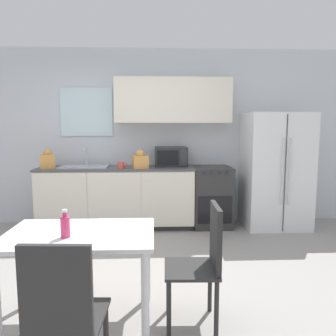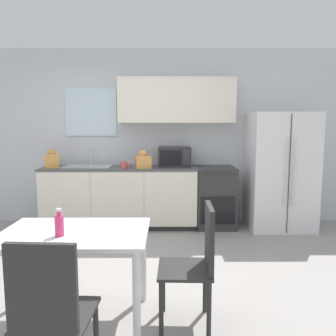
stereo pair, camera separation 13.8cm
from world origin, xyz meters
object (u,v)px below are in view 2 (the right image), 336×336
at_px(dining_table, 75,245).
at_px(dining_chair_near, 50,308).
at_px(microwave, 174,157).
at_px(drink_bottle, 59,225).
at_px(coffee_mug, 124,165).
at_px(dining_chair_side, 198,257).
at_px(refrigerator, 280,171).
at_px(oven_range, 215,197).

height_order(dining_table, dining_chair_near, dining_chair_near).
xyz_separation_m(microwave, drink_bottle, (-0.90, -2.66, -0.26)).
bearing_deg(coffee_mug, dining_table, -92.45).
bearing_deg(dining_chair_near, dining_chair_side, 42.24).
height_order(microwave, drink_bottle, microwave).
distance_m(microwave, drink_bottle, 2.82).
distance_m(dining_table, dining_chair_side, 0.93).
relative_size(coffee_mug, dining_chair_near, 0.14).
bearing_deg(refrigerator, microwave, 174.57).
height_order(microwave, dining_chair_side, microwave).
height_order(microwave, dining_chair_near, microwave).
relative_size(oven_range, dining_chair_side, 0.98).
height_order(dining_table, drink_bottle, drink_bottle).
bearing_deg(coffee_mug, drink_bottle, -94.24).
bearing_deg(oven_range, dining_chair_near, -113.06).
xyz_separation_m(refrigerator, dining_chair_side, (-1.46, -2.45, -0.32)).
xyz_separation_m(microwave, coffee_mug, (-0.72, -0.31, -0.10)).
relative_size(refrigerator, dining_table, 1.55).
bearing_deg(dining_chair_near, drink_bottle, 106.04).
bearing_deg(coffee_mug, refrigerator, 3.97).
height_order(coffee_mug, dining_chair_side, coffee_mug).
bearing_deg(dining_table, microwave, 72.17).
xyz_separation_m(dining_table, dining_chair_side, (0.93, -0.05, -0.08)).
distance_m(dining_chair_near, dining_chair_side, 1.11).
distance_m(coffee_mug, dining_table, 2.27).
bearing_deg(dining_chair_side, coffee_mug, 21.91).
height_order(dining_table, dining_chair_side, dining_chair_side).
relative_size(microwave, dining_chair_near, 0.52).
bearing_deg(dining_table, drink_bottle, -126.63).
bearing_deg(dining_table, oven_range, 59.80).
bearing_deg(drink_bottle, dining_chair_side, 3.13).
xyz_separation_m(oven_range, coffee_mug, (-1.34, -0.22, 0.51)).
relative_size(oven_range, microwave, 1.88).
height_order(oven_range, drink_bottle, drink_bottle).
relative_size(oven_range, dining_table, 0.82).
bearing_deg(refrigerator, dining_chair_side, -120.70).
bearing_deg(coffee_mug, dining_chair_side, -70.02).
xyz_separation_m(refrigerator, coffee_mug, (-2.29, -0.16, 0.11)).
distance_m(refrigerator, dining_chair_near, 3.92).
xyz_separation_m(refrigerator, microwave, (-1.57, 0.15, 0.21)).
relative_size(refrigerator, drink_bottle, 8.48).
bearing_deg(microwave, oven_range, -7.92).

